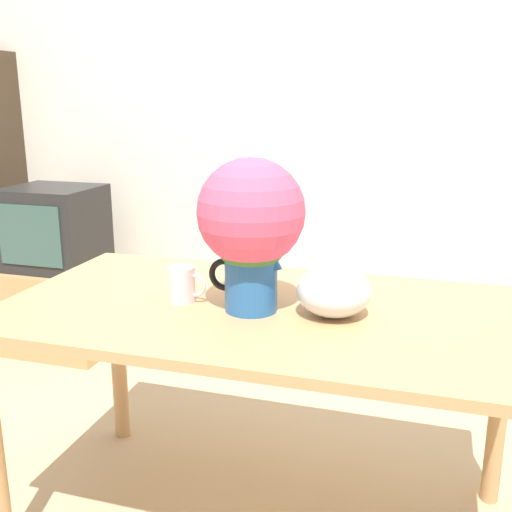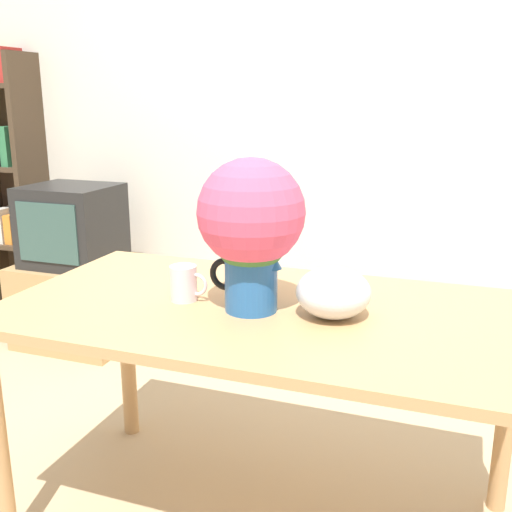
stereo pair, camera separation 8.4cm
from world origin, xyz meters
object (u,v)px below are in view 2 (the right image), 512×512
Objects in this scene: coffee_mug at (185,283)px; tv_set at (72,225)px; white_bowl at (333,292)px; flower_vase at (251,224)px.

tv_set is at bearing 137.92° from coffee_mug.
coffee_mug is 0.45m from white_bowl.
flower_vase is 2.10× the size of white_bowl.
white_bowl is at bearing 1.91° from coffee_mug.
white_bowl is at bearing -33.15° from tv_set.
flower_vase is at bearing -3.00° from coffee_mug.
white_bowl reaches higher than coffee_mug.
flower_vase reaches higher than white_bowl.
flower_vase reaches higher than tv_set.
coffee_mug is 0.57× the size of white_bowl.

